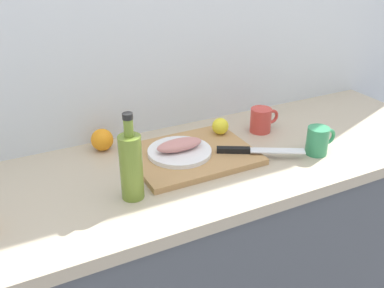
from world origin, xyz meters
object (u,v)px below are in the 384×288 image
olive_oil_bottle (131,165)px  orange_0 (102,140)px  white_plate (180,152)px  lemon_0 (220,126)px  chef_knife (249,150)px  cutting_board (192,155)px  coffee_mug_2 (261,120)px  fish_fillet (179,145)px  coffee_mug_0 (318,141)px

olive_oil_bottle → orange_0: bearing=88.7°
white_plate → olive_oil_bottle: bearing=-146.3°
olive_oil_bottle → lemon_0: bearing=27.7°
lemon_0 → chef_knife: bearing=-85.8°
chef_knife → olive_oil_bottle: olive_oil_bottle is taller
cutting_board → orange_0: orange_0 is taller
lemon_0 → coffee_mug_2: size_ratio=0.51×
cutting_board → fish_fillet: bearing=169.1°
cutting_board → chef_knife: 0.19m
cutting_board → coffee_mug_0: size_ratio=3.54×
chef_knife → lemon_0: size_ratio=4.48×
white_plate → olive_oil_bottle: 0.27m
chef_knife → orange_0: (-0.42, 0.28, 0.01)m
lemon_0 → olive_oil_bottle: bearing=-152.3°
olive_oil_bottle → coffee_mug_0: size_ratio=2.28×
coffee_mug_2 → orange_0: bearing=168.1°
cutting_board → coffee_mug_2: coffee_mug_2 is taller
cutting_board → olive_oil_bottle: (-0.26, -0.13, 0.09)m
white_plate → olive_oil_bottle: size_ratio=0.82×
lemon_0 → coffee_mug_0: (0.24, -0.25, -0.00)m
white_plate → coffee_mug_0: (0.43, -0.17, 0.02)m
fish_fillet → orange_0: 0.28m
cutting_board → orange_0: size_ratio=5.26×
white_plate → cutting_board: bearing=-10.9°
lemon_0 → cutting_board: bearing=-152.3°
lemon_0 → olive_oil_bottle: olive_oil_bottle is taller
lemon_0 → coffee_mug_0: 0.34m
olive_oil_bottle → cutting_board: bearing=27.7°
white_plate → fish_fillet: size_ratio=1.33×
olive_oil_bottle → coffee_mug_0: (0.65, -0.03, -0.06)m
fish_fillet → coffee_mug_0: bearing=-21.7°
coffee_mug_0 → white_plate: bearing=158.3°
white_plate → fish_fillet: 0.03m
white_plate → chef_knife: (0.21, -0.10, 0.00)m
chef_knife → orange_0: bearing=175.1°
fish_fillet → coffee_mug_0: (0.43, -0.17, -0.00)m
chef_knife → olive_oil_bottle: (-0.42, -0.04, 0.07)m
olive_oil_bottle → fish_fillet: bearing=33.7°
white_plate → coffee_mug_2: coffee_mug_2 is taller
white_plate → fish_fillet: bearing=-126.9°
fish_fillet → lemon_0: size_ratio=2.65×
coffee_mug_0 → olive_oil_bottle: bearing=177.3°
cutting_board → coffee_mug_0: 0.43m
white_plate → olive_oil_bottle: olive_oil_bottle is taller
coffee_mug_0 → orange_0: size_ratio=1.49×
coffee_mug_2 → chef_knife: bearing=-134.8°
cutting_board → olive_oil_bottle: size_ratio=1.55×
lemon_0 → orange_0: lemon_0 is taller
white_plate → chef_knife: chef_knife is taller
white_plate → coffee_mug_2: bearing=9.4°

